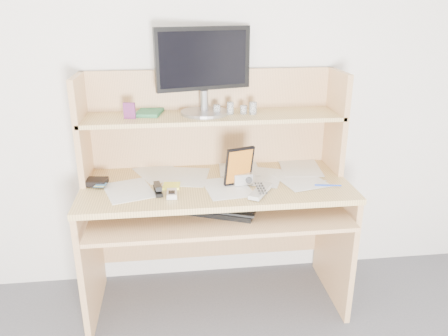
{
  "coord_description": "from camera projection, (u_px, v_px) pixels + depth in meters",
  "views": [
    {
      "loc": [
        -0.21,
        -0.64,
        1.63
      ],
      "look_at": [
        0.04,
        1.43,
        0.85
      ],
      "focal_mm": 35.0,
      "sensor_mm": 36.0,
      "label": 1
    }
  ],
  "objects": [
    {
      "name": "shelf_book",
      "position": [
        149.0,
        112.0,
        2.33
      ],
      "size": [
        0.16,
        0.19,
        0.02
      ],
      "primitive_type": "cube",
      "rotation": [
        0.0,
        0.0,
        -0.2
      ],
      "color": "#338144",
      "rests_on": "desk"
    },
    {
      "name": "stapler",
      "position": [
        158.0,
        188.0,
        2.17
      ],
      "size": [
        0.05,
        0.13,
        0.04
      ],
      "primitive_type": "cube",
      "rotation": [
        0.0,
        0.0,
        0.14
      ],
      "color": "black",
      "rests_on": "paper_clutter"
    },
    {
      "name": "flip_phone",
      "position": [
        172.0,
        193.0,
        2.13
      ],
      "size": [
        0.05,
        0.09,
        0.02
      ],
      "primitive_type": "cube",
      "rotation": [
        0.0,
        0.0,
        -0.01
      ],
      "color": "silver",
      "rests_on": "paper_clutter"
    },
    {
      "name": "chip_stack_c",
      "position": [
        244.0,
        110.0,
        2.33
      ],
      "size": [
        0.04,
        0.04,
        0.05
      ],
      "primitive_type": "cylinder",
      "rotation": [
        0.0,
        0.0,
        0.14
      ],
      "color": "black",
      "rests_on": "desk"
    },
    {
      "name": "keyboard",
      "position": [
        206.0,
        206.0,
        2.22
      ],
      "size": [
        0.54,
        0.36,
        0.03
      ],
      "rotation": [
        0.0,
        0.0,
        -0.4
      ],
      "color": "black",
      "rests_on": "desk"
    },
    {
      "name": "paper_clutter",
      "position": [
        216.0,
        182.0,
        2.3
      ],
      "size": [
        1.32,
        0.54,
        0.01
      ],
      "primitive_type": "cube",
      "color": "white",
      "rests_on": "desk"
    },
    {
      "name": "digital_camera",
      "position": [
        243.0,
        179.0,
        2.25
      ],
      "size": [
        0.1,
        0.05,
        0.06
      ],
      "primitive_type": "cube",
      "rotation": [
        0.0,
        0.0,
        0.1
      ],
      "color": "silver",
      "rests_on": "paper_clutter"
    },
    {
      "name": "chip_stack_d",
      "position": [
        230.0,
        108.0,
        2.32
      ],
      "size": [
        0.04,
        0.04,
        0.06
      ],
      "primitive_type": "cylinder",
      "rotation": [
        0.0,
        0.0,
        0.09
      ],
      "color": "silver",
      "rests_on": "desk"
    },
    {
      "name": "card_box",
      "position": [
        129.0,
        111.0,
        2.23
      ],
      "size": [
        0.06,
        0.03,
        0.08
      ],
      "primitive_type": "cube",
      "rotation": [
        0.0,
        0.0,
        -0.18
      ],
      "color": "#A91C16",
      "rests_on": "desk"
    },
    {
      "name": "tv_remote",
      "position": [
        261.0,
        191.0,
        2.16
      ],
      "size": [
        0.16,
        0.2,
        0.02
      ],
      "primitive_type": "cube",
      "rotation": [
        0.0,
        0.0,
        -0.56
      ],
      "color": "#A1A09C",
      "rests_on": "paper_clutter"
    },
    {
      "name": "chip_stack_a",
      "position": [
        217.0,
        110.0,
        2.32
      ],
      "size": [
        0.04,
        0.04,
        0.05
      ],
      "primitive_type": "cylinder",
      "rotation": [
        0.0,
        0.0,
        -0.1
      ],
      "color": "black",
      "rests_on": "desk"
    },
    {
      "name": "blue_pen",
      "position": [
        328.0,
        185.0,
        2.24
      ],
      "size": [
        0.13,
        0.03,
        0.01
      ],
      "primitive_type": "cylinder",
      "rotation": [
        1.57,
        0.0,
        1.39
      ],
      "color": "#1738AF",
      "rests_on": "paper_clutter"
    },
    {
      "name": "monitor",
      "position": [
        204.0,
        68.0,
        2.28
      ],
      "size": [
        0.51,
        0.26,
        0.45
      ],
      "rotation": [
        0.0,
        0.0,
        0.27
      ],
      "color": "#9A9A9E",
      "rests_on": "desk"
    },
    {
      "name": "back_wall",
      "position": [
        210.0,
        78.0,
        2.42
      ],
      "size": [
        3.6,
        0.04,
        2.5
      ],
      "primitive_type": "cube",
      "color": "silver",
      "rests_on": "floor"
    },
    {
      "name": "desk",
      "position": [
        215.0,
        186.0,
        2.4
      ],
      "size": [
        1.4,
        0.7,
        1.3
      ],
      "color": "#D9B76F",
      "rests_on": "floor"
    },
    {
      "name": "chip_stack_b",
      "position": [
        253.0,
        108.0,
        2.32
      ],
      "size": [
        0.04,
        0.04,
        0.06
      ],
      "primitive_type": "cylinder",
      "rotation": [
        0.0,
        0.0,
        0.03
      ],
      "color": "white",
      "rests_on": "desk"
    },
    {
      "name": "wallet",
      "position": [
        97.0,
        182.0,
        2.26
      ],
      "size": [
        0.12,
        0.1,
        0.03
      ],
      "primitive_type": "cube",
      "rotation": [
        0.0,
        0.0,
        -0.14
      ],
      "color": "black",
      "rests_on": "paper_clutter"
    },
    {
      "name": "game_case",
      "position": [
        239.0,
        166.0,
        2.22
      ],
      "size": [
        0.15,
        0.06,
        0.21
      ],
      "primitive_type": "cube",
      "rotation": [
        0.0,
        0.0,
        0.31
      ],
      "color": "black",
      "rests_on": "paper_clutter"
    },
    {
      "name": "sticky_note_pad",
      "position": [
        171.0,
        186.0,
        2.25
      ],
      "size": [
        0.09,
        0.09,
        0.01
      ],
      "primitive_type": "cube",
      "rotation": [
        0.0,
        0.0,
        -0.11
      ],
      "color": "#FFE743",
      "rests_on": "desk"
    }
  ]
}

